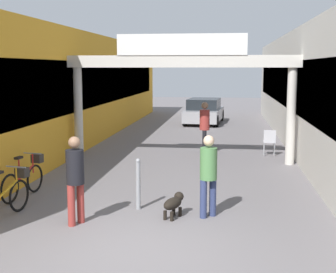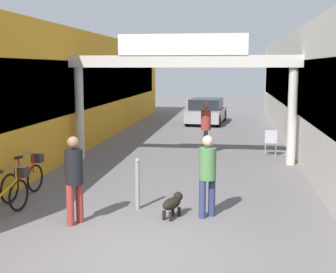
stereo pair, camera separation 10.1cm
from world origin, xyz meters
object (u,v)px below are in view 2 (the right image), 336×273
object	(u,v)px
bicycle_orange_nearest	(6,195)
bollard_post_metal	(137,183)
pedestrian_companion	(74,174)
dog_on_leash	(173,203)
bicycle_red_second	(25,178)
pedestrian_carrying_crate	(206,124)
parked_car_silver	(207,111)
cafe_chair_aluminium_nearer	(271,140)
pedestrian_with_dog	(207,171)

from	to	relation	value
bicycle_orange_nearest	bollard_post_metal	size ratio (longest dim) A/B	1.54
pedestrian_companion	dog_on_leash	bearing A→B (deg)	19.74
bicycle_orange_nearest	bicycle_red_second	bearing A→B (deg)	100.76
pedestrian_carrying_crate	parked_car_silver	xyz separation A→B (m)	(-0.46, 8.98, -0.39)
bicycle_orange_nearest	parked_car_silver	xyz separation A→B (m)	(3.09, 16.44, 0.21)
bicycle_red_second	cafe_chair_aluminium_nearer	bearing A→B (deg)	44.19
bicycle_red_second	cafe_chair_aluminium_nearer	distance (m)	8.41
dog_on_leash	pedestrian_with_dog	bearing A→B (deg)	10.04
bollard_post_metal	cafe_chair_aluminium_nearer	size ratio (longest dim) A/B	1.22
pedestrian_with_dog	pedestrian_companion	distance (m)	2.59
pedestrian_carrying_crate	dog_on_leash	bearing A→B (deg)	-92.03
bollard_post_metal	parked_car_silver	xyz separation A→B (m)	(0.60, 15.58, 0.09)
dog_on_leash	bicycle_orange_nearest	xyz separation A→B (m)	(-3.30, -0.41, 0.14)
pedestrian_companion	dog_on_leash	world-z (taller)	pedestrian_companion
cafe_chair_aluminium_nearer	bicycle_red_second	bearing A→B (deg)	-135.81
pedestrian_with_dog	cafe_chair_aluminium_nearer	xyz separation A→B (m)	(1.78, 6.83, -0.40)
pedestrian_with_dog	pedestrian_carrying_crate	size ratio (longest dim) A/B	0.92
pedestrian_carrying_crate	bicycle_orange_nearest	distance (m)	8.28
cafe_chair_aluminium_nearer	pedestrian_carrying_crate	bearing A→B (deg)	177.34
pedestrian_carrying_crate	bollard_post_metal	distance (m)	6.70
bicycle_orange_nearest	cafe_chair_aluminium_nearer	bearing A→B (deg)	52.00
pedestrian_companion	bollard_post_metal	xyz separation A→B (m)	(0.99, 1.10, -0.42)
bollard_post_metal	pedestrian_with_dog	bearing A→B (deg)	-12.77
pedestrian_companion	cafe_chair_aluminium_nearer	size ratio (longest dim) A/B	1.90
pedestrian_with_dog	bollard_post_metal	distance (m)	1.57
pedestrian_companion	pedestrian_carrying_crate	bearing A→B (deg)	75.10
bicycle_orange_nearest	pedestrian_carrying_crate	bearing A→B (deg)	64.56
bicycle_orange_nearest	cafe_chair_aluminium_nearer	world-z (taller)	bicycle_orange_nearest
pedestrian_companion	bicycle_red_second	size ratio (longest dim) A/B	1.01
dog_on_leash	bollard_post_metal	distance (m)	0.96
pedestrian_with_dog	pedestrian_carrying_crate	distance (m)	6.95
pedestrian_with_dog	dog_on_leash	bearing A→B (deg)	-169.96
bollard_post_metal	cafe_chair_aluminium_nearer	world-z (taller)	bollard_post_metal
bicycle_orange_nearest	parked_car_silver	size ratio (longest dim) A/B	0.41
pedestrian_carrying_crate	dog_on_leash	size ratio (longest dim) A/B	2.65
bicycle_orange_nearest	cafe_chair_aluminium_nearer	distance (m)	9.34
bicycle_orange_nearest	bollard_post_metal	bearing A→B (deg)	19.07
pedestrian_with_dog	dog_on_leash	xyz separation A→B (m)	(-0.67, -0.12, -0.65)
pedestrian_companion	dog_on_leash	size ratio (longest dim) A/B	2.50
pedestrian_carrying_crate	bollard_post_metal	bearing A→B (deg)	-99.13
parked_car_silver	bollard_post_metal	bearing A→B (deg)	-92.20
dog_on_leash	bicycle_orange_nearest	bearing A→B (deg)	-172.99
bicycle_red_second	bollard_post_metal	world-z (taller)	bollard_post_metal
bicycle_orange_nearest	bicycle_red_second	distance (m)	1.52
cafe_chair_aluminium_nearer	bicycle_orange_nearest	bearing A→B (deg)	-128.00
bicycle_red_second	parked_car_silver	world-z (taller)	parked_car_silver
pedestrian_carrying_crate	bicycle_orange_nearest	world-z (taller)	pedestrian_carrying_crate
pedestrian_carrying_crate	parked_car_silver	size ratio (longest dim) A/B	0.43
dog_on_leash	bollard_post_metal	world-z (taller)	bollard_post_metal
dog_on_leash	pedestrian_companion	bearing A→B (deg)	-160.26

